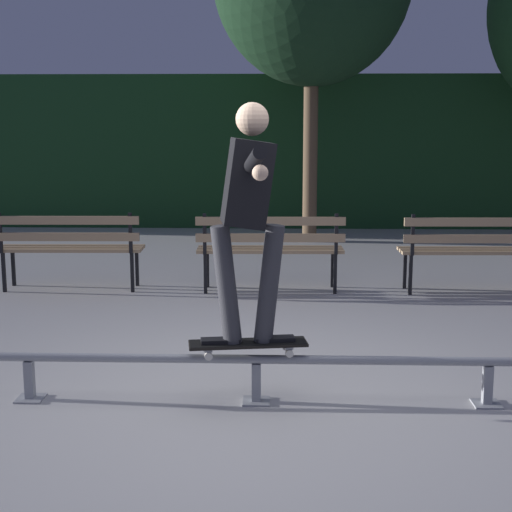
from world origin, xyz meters
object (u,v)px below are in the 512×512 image
object	(u,v)px
skateboard	(248,344)
park_bench_right_center	(475,245)
skateboarder	(248,203)
park_bench_left_center	(270,244)
park_bench_leftmost	(69,243)
grind_rail	(256,366)

from	to	relation	value
skateboard	park_bench_right_center	bearing A→B (deg)	54.93
skateboarder	park_bench_right_center	size ratio (longest dim) A/B	0.97
park_bench_right_center	skateboarder	bearing A→B (deg)	-125.04
skateboarder	park_bench_left_center	size ratio (longest dim) A/B	0.97
park_bench_leftmost	skateboarder	bearing A→B (deg)	-57.34
park_bench_left_center	park_bench_leftmost	bearing A→B (deg)	180.00
grind_rail	park_bench_leftmost	distance (m)	3.96
park_bench_left_center	park_bench_right_center	world-z (taller)	same
park_bench_left_center	park_bench_right_center	distance (m)	2.21
grind_rail	skateboarder	size ratio (longest dim) A/B	2.31
park_bench_leftmost	park_bench_right_center	size ratio (longest dim) A/B	1.00
grind_rail	skateboarder	distance (m)	1.09
skateboarder	park_bench_leftmost	size ratio (longest dim) A/B	0.97
park_bench_left_center	skateboarder	bearing A→B (deg)	-91.73
skateboarder	park_bench_left_center	bearing A→B (deg)	88.27
skateboard	park_bench_left_center	bearing A→B (deg)	88.22
skateboard	park_bench_leftmost	xyz separation A→B (m)	(-2.11, 3.30, 0.13)
skateboarder	skateboard	bearing A→B (deg)	-171.53
park_bench_right_center	park_bench_left_center	bearing A→B (deg)	180.00
skateboard	skateboarder	bearing A→B (deg)	8.47
skateboard	skateboarder	xyz separation A→B (m)	(0.00, 0.00, 0.94)
park_bench_leftmost	park_bench_right_center	world-z (taller)	same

